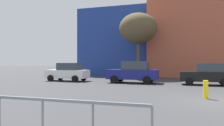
% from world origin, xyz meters
% --- Properties ---
extents(ground_plane, '(200.00, 200.00, 0.00)m').
position_xyz_m(ground_plane, '(0.00, 0.00, 0.00)').
color(ground_plane, '#38383A').
extents(parked_car_0, '(4.05, 1.99, 1.75)m').
position_xyz_m(parked_car_0, '(-12.39, 8.27, 0.87)').
color(parked_car_0, white).
rests_on(parked_car_0, ground_plane).
extents(parked_car_1, '(4.40, 2.15, 1.91)m').
position_xyz_m(parked_car_1, '(-5.90, 8.27, 0.95)').
color(parked_car_1, navy).
rests_on(parked_car_1, ground_plane).
extents(parked_car_2, '(3.96, 1.95, 1.72)m').
position_xyz_m(parked_car_2, '(0.09, 8.27, 0.85)').
color(parked_car_2, black).
rests_on(parked_car_2, ground_plane).
extents(bare_tree_0, '(4.31, 4.31, 7.43)m').
position_xyz_m(bare_tree_0, '(-6.71, 14.17, 5.67)').
color(bare_tree_0, brown).
rests_on(bare_tree_0, ground_plane).
extents(bollard_yellow_0, '(0.24, 0.24, 0.91)m').
position_xyz_m(bollard_yellow_0, '(-0.54, 0.80, 0.45)').
color(bollard_yellow_0, yellow).
rests_on(bollard_yellow_0, ground_plane).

